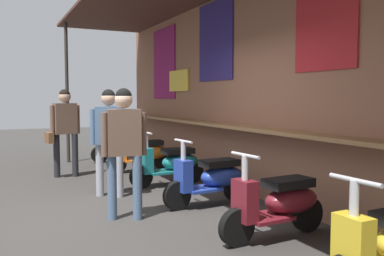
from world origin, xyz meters
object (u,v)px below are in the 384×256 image
at_px(scooter_orange, 144,153).
at_px(scooter_black, 124,146).
at_px(scooter_blue, 213,178).
at_px(shopper_with_handbag, 64,123).
at_px(scooter_teal, 172,163).
at_px(scooter_maroon, 280,203).
at_px(shopper_passing, 110,132).
at_px(shopper_browsing, 124,139).

bearing_deg(scooter_orange, scooter_black, -86.03).
xyz_separation_m(scooter_blue, shopper_with_handbag, (-3.09, -1.58, 0.66)).
relative_size(scooter_black, scooter_teal, 1.00).
xyz_separation_m(scooter_black, scooter_orange, (1.50, 0.00, 0.00)).
relative_size(scooter_orange, shopper_with_handbag, 0.82).
xyz_separation_m(scooter_black, scooter_blue, (4.49, -0.00, 0.00)).
height_order(scooter_black, scooter_maroon, same).
xyz_separation_m(shopper_with_handbag, shopper_passing, (1.95, 0.39, -0.03)).
bearing_deg(shopper_passing, shopper_with_handbag, 28.63).
bearing_deg(shopper_browsing, scooter_teal, -30.14).
xyz_separation_m(scooter_orange, scooter_teal, (1.49, 0.00, 0.00)).
distance_m(scooter_teal, scooter_blue, 1.50).
distance_m(shopper_with_handbag, shopper_passing, 1.99).
height_order(scooter_blue, shopper_browsing, shopper_browsing).
xyz_separation_m(scooter_orange, shopper_passing, (1.85, -1.20, 0.63)).
distance_m(scooter_orange, shopper_with_handbag, 1.72).
height_order(scooter_orange, scooter_teal, same).
relative_size(scooter_maroon, shopper_browsing, 0.84).
height_order(scooter_black, shopper_with_handbag, shopper_with_handbag).
bearing_deg(scooter_maroon, scooter_blue, -93.62).
xyz_separation_m(scooter_black, shopper_with_handbag, (1.40, -1.58, 0.66)).
bearing_deg(shopper_with_handbag, scooter_maroon, 8.08).
xyz_separation_m(scooter_black, scooter_maroon, (6.04, 0.00, 0.00)).
height_order(scooter_orange, shopper_passing, shopper_passing).
bearing_deg(shopper_passing, scooter_black, -2.21).
bearing_deg(scooter_maroon, shopper_browsing, -49.59).
height_order(scooter_maroon, shopper_passing, shopper_passing).
height_order(scooter_black, scooter_teal, same).
height_order(scooter_teal, shopper_browsing, shopper_browsing).
bearing_deg(shopper_browsing, shopper_with_handbag, 13.17).
distance_m(scooter_black, shopper_passing, 3.61).
bearing_deg(shopper_browsing, scooter_orange, -14.16).
distance_m(scooter_orange, scooter_maroon, 4.54).
relative_size(scooter_orange, shopper_browsing, 0.84).
distance_m(scooter_black, scooter_orange, 1.50).
bearing_deg(shopper_browsing, shopper_passing, 2.24).
relative_size(scooter_blue, scooter_maroon, 1.00).
height_order(scooter_teal, scooter_blue, same).
bearing_deg(scooter_black, shopper_browsing, 77.90).
relative_size(scooter_black, shopper_passing, 0.84).
relative_size(scooter_orange, scooter_maroon, 1.00).
bearing_deg(shopper_browsing, scooter_black, -7.13).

